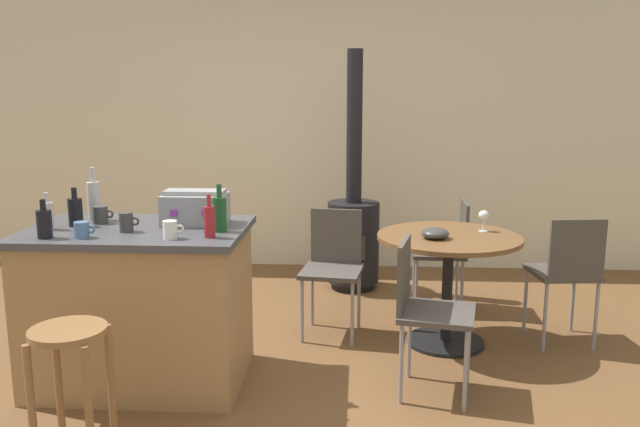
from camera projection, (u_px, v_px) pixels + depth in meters
name	position (u px, v px, depth m)	size (l,w,h in m)	color
ground_plane	(293.00, 380.00, 3.79)	(8.80, 8.80, 0.00)	brown
back_wall	(319.00, 126.00, 6.07)	(8.00, 0.10, 2.70)	beige
kitchen_island	(141.00, 305.00, 3.71)	(1.23, 0.83, 0.91)	#A37A4C
wooden_stool	(70.00, 361.00, 2.92)	(0.35, 0.35, 0.63)	olive
dining_table	(448.00, 262.00, 4.23)	(0.94, 0.94, 0.75)	black
folding_chair_near	(333.00, 262.00, 4.45)	(0.45, 0.45, 0.86)	#47423D
folding_chair_far	(425.00, 304.00, 3.54)	(0.47, 0.47, 0.87)	#47423D
folding_chair_left	(567.00, 269.00, 4.21)	(0.44, 0.44, 0.88)	#47423D
folding_chair_right	(448.00, 246.00, 4.95)	(0.41, 0.41, 0.85)	#47423D
wood_stove	(353.00, 230.00, 5.47)	(0.44, 0.45, 2.01)	black
toolbox	(195.00, 208.00, 3.71)	(0.36, 0.25, 0.20)	gray
bottle_0	(44.00, 223.00, 3.36)	(0.08, 0.08, 0.21)	black
bottle_1	(48.00, 215.00, 3.57)	(0.06, 0.06, 0.21)	#B7B2AD
bottle_2	(209.00, 221.00, 3.37)	(0.06, 0.06, 0.23)	maroon
bottle_3	(75.00, 211.00, 3.66)	(0.08, 0.08, 0.22)	black
bottle_4	(94.00, 200.00, 3.83)	(0.08, 0.08, 0.32)	#B7B2AD
bottle_5	(220.00, 213.00, 3.51)	(0.08, 0.08, 0.26)	#194C23
cup_0	(82.00, 230.00, 3.37)	(0.11, 0.08, 0.09)	#4C7099
cup_1	(101.00, 215.00, 3.74)	(0.12, 0.09, 0.10)	#383838
cup_2	(127.00, 222.00, 3.51)	(0.11, 0.07, 0.11)	#383838
cup_3	(171.00, 230.00, 3.35)	(0.11, 0.08, 0.09)	white
wine_glass	(484.00, 216.00, 4.29)	(0.07, 0.07, 0.14)	silver
serving_bowl	(435.00, 233.00, 4.10)	(0.18, 0.18, 0.07)	#383838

